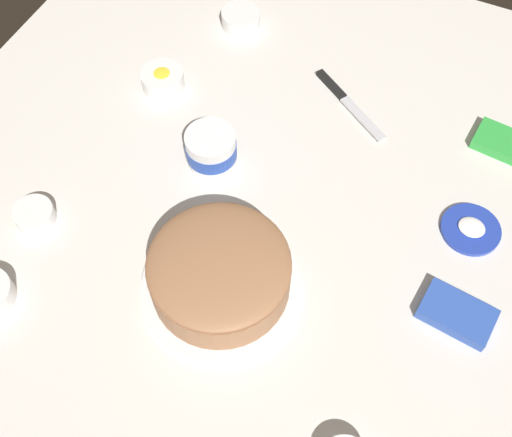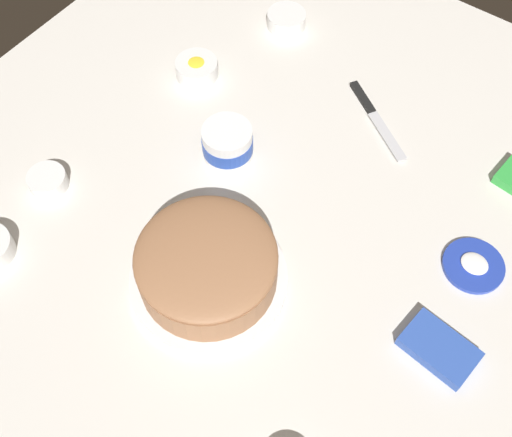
{
  "view_description": "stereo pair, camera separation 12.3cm",
  "coord_description": "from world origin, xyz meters",
  "px_view_note": "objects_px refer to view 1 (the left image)",
  "views": [
    {
      "loc": [
        -0.27,
        0.66,
        1.08
      ],
      "look_at": [
        0.0,
        0.08,
        0.04
      ],
      "focal_mm": 44.49,
      "sensor_mm": 36.0,
      "label": 1
    },
    {
      "loc": [
        -0.38,
        0.6,
        1.08
      ],
      "look_at": [
        0.0,
        0.08,
        0.04
      ],
      "focal_mm": 44.49,
      "sensor_mm": 36.0,
      "label": 2
    }
  ],
  "objects_px": {
    "frosted_cake": "(220,275)",
    "frosting_tub": "(211,148)",
    "sprinkle_bowl_blue": "(241,18)",
    "candy_box_upper": "(457,314)",
    "sprinkle_bowl_yellow": "(163,79)",
    "candy_box_lower": "(510,146)",
    "sprinkle_bowl_orange": "(35,215)",
    "frosting_tub_lid": "(471,229)",
    "spreading_knife": "(344,98)"
  },
  "relations": [
    {
      "from": "frosted_cake",
      "to": "frosting_tub_lid",
      "type": "xyz_separation_m",
      "value": [
        -0.39,
        -0.32,
        -0.05
      ]
    },
    {
      "from": "spreading_knife",
      "to": "sprinkle_bowl_orange",
      "type": "distance_m",
      "value": 0.71
    },
    {
      "from": "spreading_knife",
      "to": "sprinkle_bowl_yellow",
      "type": "bearing_deg",
      "value": 18.95
    },
    {
      "from": "frosted_cake",
      "to": "spreading_knife",
      "type": "distance_m",
      "value": 0.54
    },
    {
      "from": "sprinkle_bowl_orange",
      "to": "candy_box_lower",
      "type": "relative_size",
      "value": 0.53
    },
    {
      "from": "candy_box_upper",
      "to": "frosting_tub_lid",
      "type": "bearing_deg",
      "value": -76.43
    },
    {
      "from": "sprinkle_bowl_yellow",
      "to": "candy_box_lower",
      "type": "xyz_separation_m",
      "value": [
        -0.76,
        -0.15,
        -0.01
      ]
    },
    {
      "from": "frosting_tub_lid",
      "to": "sprinkle_bowl_orange",
      "type": "distance_m",
      "value": 0.86
    },
    {
      "from": "frosting_tub",
      "to": "frosting_tub_lid",
      "type": "xyz_separation_m",
      "value": [
        -0.54,
        -0.06,
        -0.03
      ]
    },
    {
      "from": "candy_box_lower",
      "to": "sprinkle_bowl_blue",
      "type": "bearing_deg",
      "value": -3.05
    },
    {
      "from": "frosting_tub",
      "to": "frosting_tub_lid",
      "type": "bearing_deg",
      "value": -173.71
    },
    {
      "from": "sprinkle_bowl_yellow",
      "to": "sprinkle_bowl_blue",
      "type": "relative_size",
      "value": 1.03
    },
    {
      "from": "sprinkle_bowl_orange",
      "to": "frosting_tub",
      "type": "bearing_deg",
      "value": -131.54
    },
    {
      "from": "sprinkle_bowl_orange",
      "to": "sprinkle_bowl_blue",
      "type": "bearing_deg",
      "value": -100.35
    },
    {
      "from": "sprinkle_bowl_orange",
      "to": "frosting_tub_lid",
      "type": "bearing_deg",
      "value": -156.69
    },
    {
      "from": "frosting_tub_lid",
      "to": "sprinkle_bowl_blue",
      "type": "xyz_separation_m",
      "value": [
        0.67,
        -0.34,
        0.01
      ]
    },
    {
      "from": "frosted_cake",
      "to": "spreading_knife",
      "type": "height_order",
      "value": "frosted_cake"
    },
    {
      "from": "spreading_knife",
      "to": "candy_box_upper",
      "type": "height_order",
      "value": "candy_box_upper"
    },
    {
      "from": "frosted_cake",
      "to": "candy_box_lower",
      "type": "relative_size",
      "value": 1.99
    },
    {
      "from": "sprinkle_bowl_orange",
      "to": "sprinkle_bowl_yellow",
      "type": "distance_m",
      "value": 0.43
    },
    {
      "from": "sprinkle_bowl_yellow",
      "to": "candy_box_lower",
      "type": "relative_size",
      "value": 0.65
    },
    {
      "from": "frosting_tub",
      "to": "sprinkle_bowl_orange",
      "type": "height_order",
      "value": "frosting_tub"
    },
    {
      "from": "frosted_cake",
      "to": "frosting_tub",
      "type": "distance_m",
      "value": 0.3
    },
    {
      "from": "frosted_cake",
      "to": "sprinkle_bowl_orange",
      "type": "xyz_separation_m",
      "value": [
        0.4,
        0.02,
        -0.04
      ]
    },
    {
      "from": "frosted_cake",
      "to": "frosting_tub_lid",
      "type": "relative_size",
      "value": 2.53
    },
    {
      "from": "sprinkle_bowl_orange",
      "to": "sprinkle_bowl_blue",
      "type": "distance_m",
      "value": 0.69
    },
    {
      "from": "frosting_tub",
      "to": "sprinkle_bowl_yellow",
      "type": "distance_m",
      "value": 0.24
    },
    {
      "from": "sprinkle_bowl_yellow",
      "to": "candy_box_lower",
      "type": "height_order",
      "value": "sprinkle_bowl_yellow"
    },
    {
      "from": "frosting_tub",
      "to": "candy_box_lower",
      "type": "bearing_deg",
      "value": -152.42
    },
    {
      "from": "spreading_knife",
      "to": "sprinkle_bowl_yellow",
      "type": "relative_size",
      "value": 2.15
    },
    {
      "from": "frosting_tub",
      "to": "sprinkle_bowl_orange",
      "type": "relative_size",
      "value": 1.35
    },
    {
      "from": "frosted_cake",
      "to": "frosting_tub",
      "type": "relative_size",
      "value": 2.78
    },
    {
      "from": "spreading_knife",
      "to": "candy_box_lower",
      "type": "xyz_separation_m",
      "value": [
        -0.37,
        -0.02,
        0.01
      ]
    },
    {
      "from": "spreading_knife",
      "to": "candy_box_upper",
      "type": "xyz_separation_m",
      "value": [
        -0.37,
        0.41,
        0.01
      ]
    },
    {
      "from": "sprinkle_bowl_orange",
      "to": "sprinkle_bowl_yellow",
      "type": "height_order",
      "value": "sprinkle_bowl_yellow"
    },
    {
      "from": "sprinkle_bowl_yellow",
      "to": "spreading_knife",
      "type": "bearing_deg",
      "value": -161.05
    },
    {
      "from": "sprinkle_bowl_orange",
      "to": "sprinkle_bowl_yellow",
      "type": "bearing_deg",
      "value": -97.03
    },
    {
      "from": "frosting_tub_lid",
      "to": "sprinkle_bowl_blue",
      "type": "height_order",
      "value": "sprinkle_bowl_blue"
    },
    {
      "from": "frosting_tub_lid",
      "to": "candy_box_lower",
      "type": "relative_size",
      "value": 0.79
    },
    {
      "from": "spreading_knife",
      "to": "candy_box_lower",
      "type": "distance_m",
      "value": 0.37
    },
    {
      "from": "sprinkle_bowl_yellow",
      "to": "candy_box_upper",
      "type": "relative_size",
      "value": 0.75
    },
    {
      "from": "sprinkle_bowl_blue",
      "to": "candy_box_upper",
      "type": "bearing_deg",
      "value": 142.52
    },
    {
      "from": "frosting_tub",
      "to": "candy_box_lower",
      "type": "xyz_separation_m",
      "value": [
        -0.56,
        -0.29,
        -0.03
      ]
    },
    {
      "from": "sprinkle_bowl_blue",
      "to": "sprinkle_bowl_yellow",
      "type": "bearing_deg",
      "value": 74.38
    },
    {
      "from": "frosting_tub",
      "to": "sprinkle_bowl_orange",
      "type": "distance_m",
      "value": 0.38
    },
    {
      "from": "sprinkle_bowl_yellow",
      "to": "sprinkle_bowl_blue",
      "type": "height_order",
      "value": "sprinkle_bowl_yellow"
    },
    {
      "from": "frosting_tub",
      "to": "sprinkle_bowl_yellow",
      "type": "xyz_separation_m",
      "value": [
        0.2,
        -0.14,
        -0.02
      ]
    },
    {
      "from": "sprinkle_bowl_blue",
      "to": "candy_box_lower",
      "type": "distance_m",
      "value": 0.7
    },
    {
      "from": "candy_box_upper",
      "to": "frosting_tub",
      "type": "bearing_deg",
      "value": -6.47
    },
    {
      "from": "sprinkle_bowl_orange",
      "to": "candy_box_upper",
      "type": "relative_size",
      "value": 0.61
    }
  ]
}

